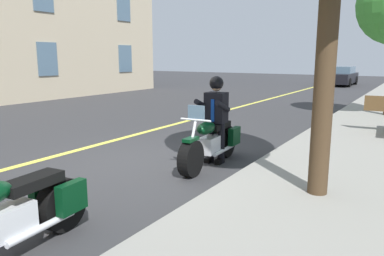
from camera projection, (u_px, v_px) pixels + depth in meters
The scene contains 6 objects.
ground_plane at pixel (147, 163), 7.48m from camera, with size 80.00×80.00×0.00m, color #333335.
lane_center_stripe at pixel (79, 150), 8.51m from camera, with size 60.00×0.16×0.01m, color #E5DB4C.
motorcycle_main at pixel (212, 142), 7.28m from camera, with size 2.22×0.67×1.26m.
rider_main at pixel (216, 112), 7.33m from camera, with size 0.64×0.57×1.74m.
motorcycle_parked at pixel (11, 217), 3.89m from camera, with size 2.22×0.73×1.26m.
car_silver at pixel (341, 76), 27.71m from camera, with size 4.60×1.92×1.40m.
Camera 1 is at (5.63, 4.59, 2.11)m, focal length 34.64 mm.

